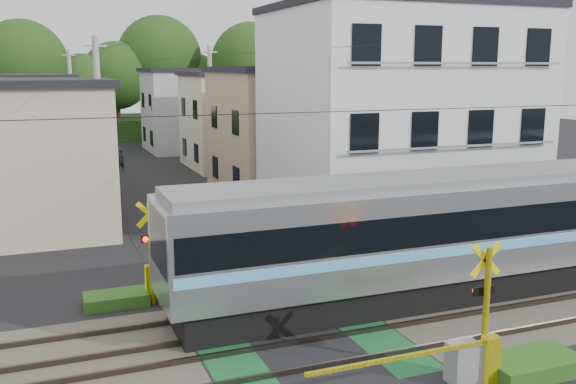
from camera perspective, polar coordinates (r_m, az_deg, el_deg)
name	(u,v)px	position (r m, az deg, el deg)	size (l,w,h in m)	color
ground	(295,336)	(16.80, 0.64, -12.69)	(120.00, 120.00, 0.00)	black
track_bed	(295,335)	(16.78, 0.64, -12.57)	(120.00, 120.00, 0.14)	#47423A
crossing_signal_near	(469,352)	(14.79, 15.82, -13.54)	(4.74, 0.65, 3.09)	#FFEC0D
crossing_signal_far	(166,278)	(19.17, -10.78, -7.55)	(4.74, 0.65, 3.09)	#FFEC0D
apartment_block	(397,118)	(27.79, 9.69, 6.54)	(10.20, 8.36, 9.30)	white
houses_row	(142,125)	(40.78, -12.83, 5.82)	(22.07, 31.35, 6.80)	beige
tree_hill	(113,84)	(63.33, -15.33, 9.27)	(40.00, 13.13, 11.79)	#234416
catenary	(494,179)	(18.76, 17.88, 1.10)	(60.00, 5.04, 7.00)	#2D2D33
utility_poles	(126,115)	(37.66, -14.18, 6.63)	(7.90, 42.00, 8.00)	#A5A5A0
pedestrian	(120,160)	(43.62, -14.68, 2.77)	(0.56, 0.36, 1.52)	#262B2F
weed_patches	(358,321)	(17.34, 6.26, -11.32)	(10.25, 8.80, 0.40)	#2D5E1E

